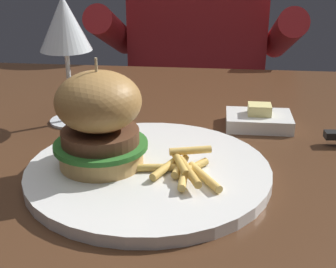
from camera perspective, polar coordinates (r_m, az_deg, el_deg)
dining_table at (r=0.70m, az=-3.98°, el=-8.18°), size 1.18×0.86×0.74m
main_plate at (r=0.56m, az=-2.38°, el=-4.60°), size 0.29×0.29×0.01m
burger_sandwich at (r=0.54m, az=-8.37°, el=1.76°), size 0.11×0.11×0.13m
fries_pile at (r=0.53m, az=1.81°, el=-4.13°), size 0.10×0.09×0.02m
wine_glass at (r=0.71m, az=-12.49°, el=12.53°), size 0.08×0.08×0.19m
butter_dish at (r=0.72m, az=11.00°, el=1.74°), size 0.10×0.07×0.04m
diner_person at (r=1.37m, az=3.46°, el=3.73°), size 0.51×0.36×1.18m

